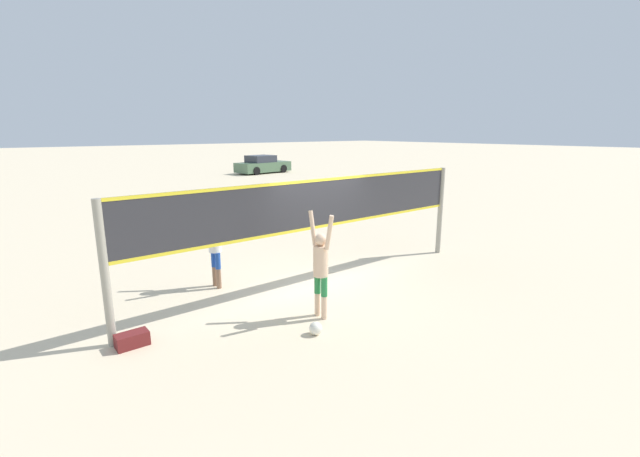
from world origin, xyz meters
The scene contains 7 objects.
ground_plane centered at (0.00, 0.00, 0.00)m, with size 200.00×200.00×0.00m, color beige.
volleyball_net centered at (0.00, 0.00, 1.70)m, with size 8.88×0.14×2.44m.
player_spiker centered at (-1.02, -1.29, 1.05)m, with size 0.28×0.69×2.01m.
player_blocker centered at (-1.84, 1.42, 1.06)m, with size 0.28×0.69×2.03m.
volleyball centered at (-1.54, -1.79, 0.11)m, with size 0.23×0.23×0.23m.
gear_bag centered at (-4.13, -0.24, 0.12)m, with size 0.51×0.27×0.23m.
parked_car_near centered at (12.79, 23.45, 0.65)m, with size 4.76×2.44×1.45m.
Camera 1 is at (-5.74, -7.14, 3.45)m, focal length 24.00 mm.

